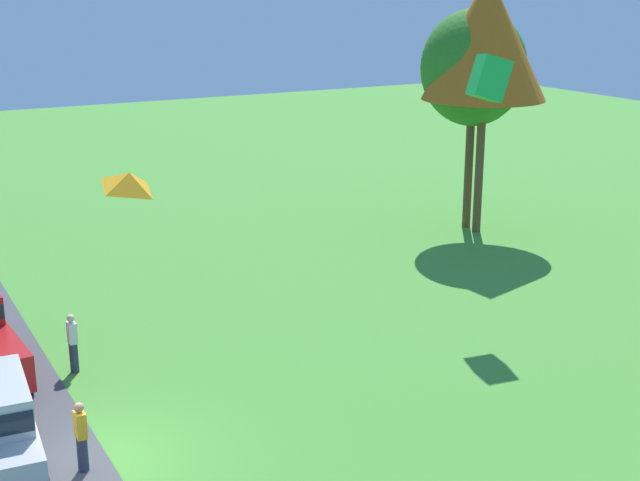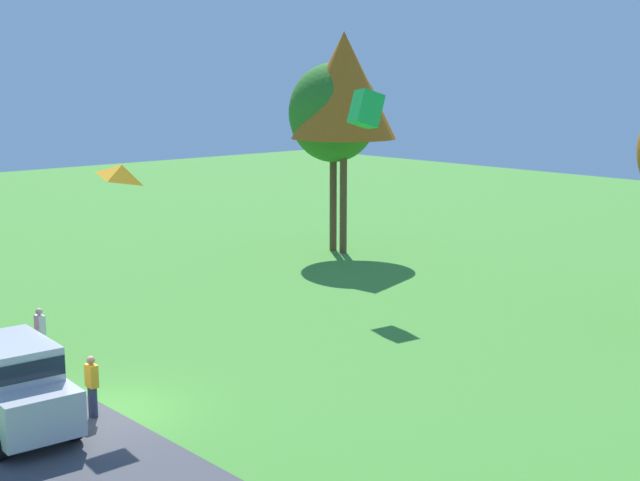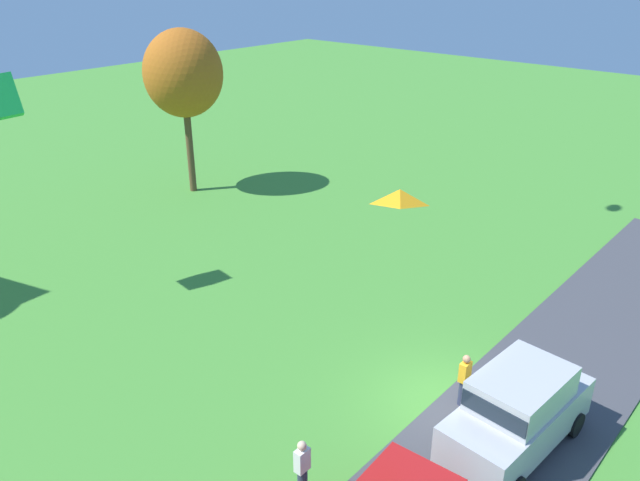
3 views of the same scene
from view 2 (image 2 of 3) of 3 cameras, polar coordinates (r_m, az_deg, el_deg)
name	(u,v)px [view 2 (image 2 of 3)]	position (r m, az deg, el deg)	size (l,w,h in m)	color
ground_plane	(106,412)	(24.71, -13.51, -10.62)	(120.00, 120.00, 0.00)	#478E33
pavement_strip	(33,431)	(23.87, -17.92, -11.55)	(36.00, 4.40, 0.06)	#424247
car_suv_mid_row	(12,382)	(23.67, -19.10, -8.54)	(4.73, 2.32, 2.28)	#B7B7BC
person_on_lawn	(41,334)	(29.15, -17.45, -5.73)	(0.36, 0.24, 1.71)	#2D334C
person_watching_sky	(92,387)	(24.01, -14.38, -9.07)	(0.36, 0.24, 1.71)	#2D334C
tree_right_of_center	(333,113)	(44.67, 0.86, 8.15)	(4.46, 4.46, 9.42)	brown
tree_left_of_center	(344,86)	(43.96, 1.54, 9.86)	(5.16, 5.16, 10.90)	brown
kite_box_high_right	(366,109)	(35.56, 2.97, 8.41)	(0.95, 0.95, 1.33)	green
kite_diamond_high_left	(122,172)	(24.61, -12.54, 4.30)	(1.07, 1.02, 0.40)	orange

